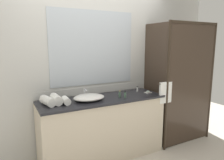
% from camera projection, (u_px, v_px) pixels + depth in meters
% --- Properties ---
extents(ground_plane, '(8.00, 8.00, 0.00)m').
position_uv_depth(ground_plane, '(103.00, 156.00, 3.14)').
color(ground_plane, beige).
extents(wall_back_with_mirror, '(4.40, 0.06, 2.60)m').
position_uv_depth(wall_back_with_mirror, '(93.00, 67.00, 3.21)').
color(wall_back_with_mirror, silver).
rests_on(wall_back_with_mirror, ground_plane).
extents(vanity_cabinet, '(1.80, 0.58, 0.90)m').
position_uv_depth(vanity_cabinet, '(103.00, 128.00, 3.07)').
color(vanity_cabinet, beige).
rests_on(vanity_cabinet, ground_plane).
extents(shower_enclosure, '(1.20, 0.59, 2.00)m').
position_uv_depth(shower_enclosure, '(179.00, 84.00, 3.38)').
color(shower_enclosure, '#2D2319').
rests_on(shower_enclosure, ground_plane).
extents(sink_basin, '(0.43, 0.33, 0.08)m').
position_uv_depth(sink_basin, '(89.00, 97.00, 2.86)').
color(sink_basin, white).
rests_on(sink_basin, vanity_cabinet).
extents(faucet, '(0.17, 0.13, 0.13)m').
position_uv_depth(faucet, '(85.00, 95.00, 3.01)').
color(faucet, silver).
rests_on(faucet, vanity_cabinet).
extents(soap_dish, '(0.10, 0.07, 0.04)m').
position_uv_depth(soap_dish, '(148.00, 92.00, 3.29)').
color(soap_dish, silver).
rests_on(soap_dish, vanity_cabinet).
extents(amenity_bottle_shampoo, '(0.03, 0.03, 0.10)m').
position_uv_depth(amenity_bottle_shampoo, '(120.00, 94.00, 3.03)').
color(amenity_bottle_shampoo, '#4C7056').
rests_on(amenity_bottle_shampoo, vanity_cabinet).
extents(amenity_bottle_body_wash, '(0.03, 0.03, 0.10)m').
position_uv_depth(amenity_bottle_body_wash, '(125.00, 95.00, 2.98)').
color(amenity_bottle_body_wash, '#4C7056').
rests_on(amenity_bottle_body_wash, vanity_cabinet).
extents(amenity_bottle_conditioner, '(0.03, 0.03, 0.09)m').
position_uv_depth(amenity_bottle_conditioner, '(137.00, 89.00, 3.38)').
color(amenity_bottle_conditioner, white).
rests_on(amenity_bottle_conditioner, vanity_cabinet).
extents(rolled_towel_near_edge, '(0.16, 0.28, 0.11)m').
position_uv_depth(rolled_towel_near_edge, '(48.00, 101.00, 2.63)').
color(rolled_towel_near_edge, white).
rests_on(rolled_towel_near_edge, vanity_cabinet).
extents(rolled_towel_middle, '(0.12, 0.26, 0.12)m').
position_uv_depth(rolled_towel_middle, '(56.00, 99.00, 2.69)').
color(rolled_towel_middle, white).
rests_on(rolled_towel_middle, vanity_cabinet).
extents(rolled_towel_far_edge, '(0.10, 0.19, 0.09)m').
position_uv_depth(rolled_towel_far_edge, '(66.00, 101.00, 2.69)').
color(rolled_towel_far_edge, white).
rests_on(rolled_towel_far_edge, vanity_cabinet).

